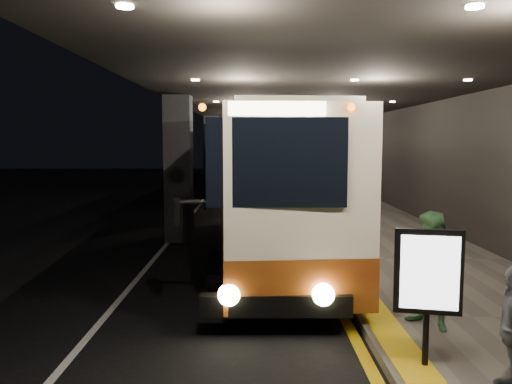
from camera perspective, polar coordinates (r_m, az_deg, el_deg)
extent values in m
plane|color=black|center=(11.57, -4.19, -9.42)|extent=(90.00, 90.00, 0.00)
cube|color=silver|center=(16.62, -9.21, -4.77)|extent=(0.12, 50.00, 0.01)
cube|color=gold|center=(16.49, 5.23, -4.81)|extent=(0.18, 50.00, 0.01)
cube|color=#514C44|center=(16.88, 13.39, -4.46)|extent=(4.50, 50.00, 0.15)
cube|color=gold|center=(16.52, 6.96, -4.28)|extent=(0.50, 50.00, 0.01)
cube|color=black|center=(17.29, 20.92, 5.31)|extent=(0.10, 50.00, 6.00)
cube|color=black|center=(15.33, -8.82, 2.61)|extent=(0.80, 0.80, 4.40)
cube|color=black|center=(27.25, -5.05, 4.03)|extent=(0.80, 0.80, 4.40)
cube|color=black|center=(16.30, 5.92, 11.28)|extent=(9.00, 50.00, 0.40)
cube|color=beige|center=(13.19, 1.24, 1.33)|extent=(3.18, 11.60, 3.25)
cube|color=#975315|center=(13.34, 1.23, -3.79)|extent=(3.20, 11.62, 0.86)
cube|color=black|center=(7.40, 2.38, 3.37)|extent=(2.10, 0.21, 1.34)
cube|color=black|center=(7.88, 2.29, -12.78)|extent=(2.35, 0.41, 0.33)
cylinder|color=black|center=(9.88, -4.56, -9.22)|extent=(0.27, 0.96, 0.96)
cylinder|color=black|center=(9.95, 8.03, -9.15)|extent=(0.27, 0.96, 0.96)
cylinder|color=black|center=(17.18, -2.68, -2.77)|extent=(0.27, 0.96, 0.96)
cylinder|color=black|center=(17.22, 4.49, -2.76)|extent=(0.27, 0.96, 0.96)
sphere|color=#FFEAA5|center=(7.74, -3.10, -11.65)|extent=(0.34, 0.34, 0.34)
sphere|color=#FFEAA5|center=(7.80, 7.70, -11.55)|extent=(0.34, 0.34, 0.34)
cube|color=#FFF2BF|center=(7.40, 2.41, 9.52)|extent=(1.43, 0.15, 0.21)
cube|color=beige|center=(28.90, -0.16, 3.69)|extent=(2.35, 11.23, 3.18)
cube|color=#975315|center=(28.97, -0.16, 1.37)|extent=(2.37, 11.25, 0.84)
cube|color=black|center=(23.24, -0.14, 4.90)|extent=(2.06, 0.06, 1.31)
cube|color=black|center=(23.45, -0.14, -0.36)|extent=(2.29, 0.25, 0.33)
cylinder|color=black|center=(25.48, -2.51, 0.02)|extent=(0.26, 0.94, 0.94)
cylinder|color=black|center=(25.48, 2.21, 0.02)|extent=(0.26, 0.94, 0.94)
cylinder|color=black|center=(32.74, -2.00, 1.31)|extent=(0.26, 0.94, 0.94)
cylinder|color=black|center=(32.74, 1.67, 1.31)|extent=(0.26, 0.94, 0.94)
imported|color=#AD5081|center=(9.54, 12.04, -7.27)|extent=(0.53, 0.64, 1.50)
imported|color=#437847|center=(8.21, 19.58, -8.47)|extent=(0.99, 1.03, 1.82)
cylinder|color=black|center=(7.04, 18.81, -15.65)|extent=(0.08, 0.08, 0.69)
cube|color=black|center=(6.77, 19.06, -8.59)|extent=(0.85, 0.26, 1.09)
cube|color=white|center=(6.72, 19.23, -8.71)|extent=(0.70, 0.16, 0.94)
cylinder|color=black|center=(10.22, 12.08, -7.36)|extent=(0.05, 0.05, 1.16)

